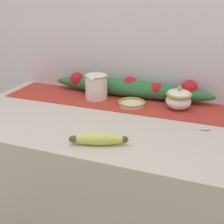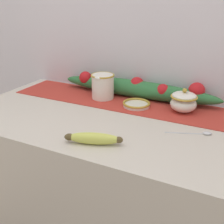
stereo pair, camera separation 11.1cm
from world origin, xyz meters
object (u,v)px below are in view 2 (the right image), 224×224
sugar_bowl (184,101)px  banana (93,138)px  cream_pitcher (103,85)px  small_dish (136,104)px  spoon (203,133)px

sugar_bowl → banana: size_ratio=0.58×
cream_pitcher → sugar_bowl: (0.40, -0.00, -0.02)m
small_dish → banana: 0.39m
banana → spoon: size_ratio=1.21×
banana → spoon: (0.33, 0.24, -0.02)m
cream_pitcher → banana: 0.47m
small_dish → banana: bearing=-90.5°
small_dish → spoon: (0.32, -0.15, -0.01)m
banana → spoon: bearing=36.5°
cream_pitcher → banana: cream_pitcher is taller
cream_pitcher → small_dish: (0.19, -0.03, -0.05)m
cream_pitcher → sugar_bowl: cream_pitcher is taller
small_dish → cream_pitcher: bearing=170.3°
small_dish → spoon: small_dish is taller
sugar_bowl → small_dish: bearing=-171.4°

